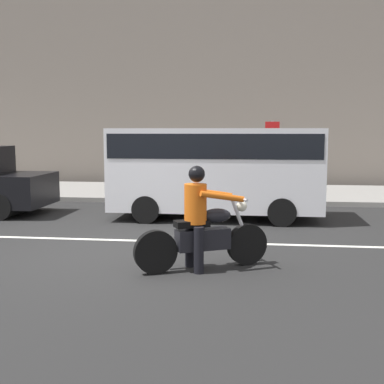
# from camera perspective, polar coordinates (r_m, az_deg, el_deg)

# --- Properties ---
(ground_plane) EXTENTS (80.00, 80.00, 0.00)m
(ground_plane) POSITION_cam_1_polar(r_m,az_deg,el_deg) (8.95, -9.26, -6.75)
(ground_plane) COLOR #242424
(sidewalk_slab) EXTENTS (40.00, 4.40, 0.14)m
(sidewalk_slab) POSITION_cam_1_polar(r_m,az_deg,el_deg) (16.65, -1.55, -0.01)
(sidewalk_slab) COLOR gray
(sidewalk_slab) RESTS_ON ground_plane
(building_facade) EXTENTS (40.00, 1.40, 12.58)m
(building_facade) POSITION_cam_1_polar(r_m,az_deg,el_deg) (20.32, -0.10, 18.92)
(building_facade) COLOR slate
(building_facade) RESTS_ON ground_plane
(lane_marking_stripe) EXTENTS (18.00, 0.14, 0.01)m
(lane_marking_stripe) POSITION_cam_1_polar(r_m,az_deg,el_deg) (9.68, -4.92, -5.60)
(lane_marking_stripe) COLOR silver
(lane_marking_stripe) RESTS_ON ground_plane
(motorcycle_with_rider_orange_stripe) EXTENTS (1.98, 1.12, 1.60)m
(motorcycle_with_rider_orange_stripe) POSITION_cam_1_polar(r_m,az_deg,el_deg) (7.62, 1.15, -4.07)
(motorcycle_with_rider_orange_stripe) COLOR black
(motorcycle_with_rider_orange_stripe) RESTS_ON ground_plane
(parked_van_white) EXTENTS (4.96, 1.96, 2.17)m
(parked_van_white) POSITION_cam_1_polar(r_m,az_deg,el_deg) (12.00, 2.75, 2.97)
(parked_van_white) COLOR silver
(parked_van_white) RESTS_ON ground_plane
(street_sign_post) EXTENTS (0.44, 0.08, 2.28)m
(street_sign_post) POSITION_cam_1_polar(r_m,az_deg,el_deg) (15.67, 9.14, 4.83)
(street_sign_post) COLOR gray
(street_sign_post) RESTS_ON sidewalk_slab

